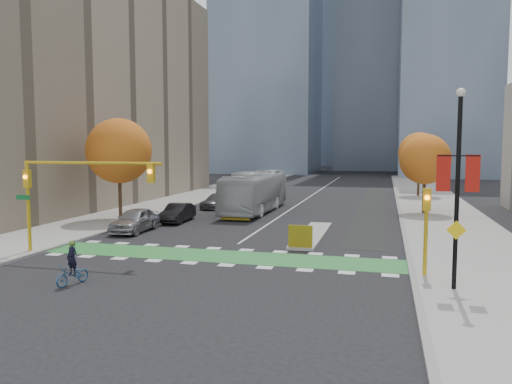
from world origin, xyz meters
The scene contains 25 objects.
ground centered at (0.00, 0.00, 0.00)m, with size 300.00×300.00×0.00m, color black.
sidewalk_west centered at (-13.50, 20.00, 0.07)m, with size 7.00×120.00×0.15m, color gray.
sidewalk_east centered at (13.50, 20.00, 0.07)m, with size 7.00×120.00×0.15m, color gray.
curb_west centered at (-10.00, 20.00, 0.07)m, with size 0.30×120.00×0.16m, color gray.
curb_east centered at (10.00, 20.00, 0.07)m, with size 0.30×120.00×0.16m, color gray.
bike_crossing centered at (0.00, 1.50, 0.01)m, with size 20.00×3.00×0.01m, color #287C34.
centre_line centered at (0.00, 40.00, 0.01)m, with size 0.15×70.00×0.01m, color silver.
bike_lane_paint centered at (7.50, 30.00, 0.01)m, with size 2.50×50.00×0.01m, color black.
median_island centered at (4.00, 9.00, 0.08)m, with size 1.60×10.00×0.16m, color gray.
hazard_board centered at (4.00, 4.20, 0.80)m, with size 1.40×0.12×1.30m, color yellow.
building_west centered at (-24.00, 22.00, 12.50)m, with size 16.00×44.00×25.00m, color gray.
tower_nw centered at (-18.00, 90.00, 35.00)m, with size 22.00×22.00×70.00m, color #47566B.
tower_ne centered at (20.00, 85.00, 30.00)m, with size 18.00×24.00×60.00m, color #47566B.
tower_far centered at (-4.00, 140.00, 40.00)m, with size 26.00×26.00×80.00m, color #47566B.
tree_west centered at (-12.00, 12.00, 5.62)m, with size 5.20×5.20×8.22m.
tree_east_near centered at (12.00, 22.00, 4.86)m, with size 4.40×4.40×7.08m.
tree_east_far centered at (12.50, 38.00, 5.24)m, with size 4.80×4.80×7.65m.
traffic_signal_west centered at (-7.93, -0.51, 4.03)m, with size 8.53×0.56×5.20m.
traffic_signal_east centered at (10.50, -0.51, 2.73)m, with size 0.35×0.43×4.10m.
banner_lamppost centered at (11.50, -2.50, 4.61)m, with size 1.65×0.36×8.28m.
cyclist centered at (-4.33, -5.47, 0.65)m, with size 1.01×1.78×1.95m.
bus centered at (-2.83, 20.02, 1.85)m, with size 3.11×13.28×3.70m, color #A6ACAE.
parked_car_a centered at (-8.26, 7.42, 0.84)m, with size 1.98×4.92×1.67m, color #A0A0A5.
parked_car_b centered at (-7.20, 12.42, 0.74)m, with size 1.56×4.47×1.47m, color black.
parked_car_c centered at (-7.14, 21.72, 0.70)m, with size 1.96×4.83×1.40m, color #505055.
Camera 1 is at (8.67, -23.93, 5.96)m, focal length 35.00 mm.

